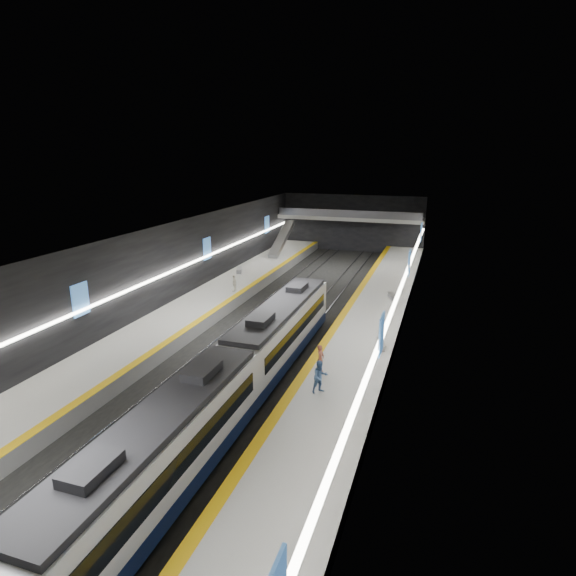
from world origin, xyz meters
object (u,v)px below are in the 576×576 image
(escalator, at_px, (282,239))
(bench_right_near, at_px, (381,344))
(train, at_px, (236,375))
(passenger_right_a, at_px, (320,359))
(passenger_right_b, at_px, (320,377))
(bench_left_far, at_px, (239,270))
(passenger_left_a, at_px, (234,283))
(bench_right_far, at_px, (392,296))

(escalator, xyz_separation_m, bench_right_near, (16.68, -27.47, -1.69))
(train, relative_size, passenger_right_a, 17.12)
(escalator, relative_size, passenger_right_b, 4.22)
(train, xyz_separation_m, bench_left_far, (-11.12, 25.42, -0.96))
(bench_right_near, bearing_deg, escalator, 111.06)
(passenger_right_b, bearing_deg, bench_right_near, 28.72)
(train, height_order, escalator, escalator)
(bench_left_far, relative_size, passenger_left_a, 1.18)
(bench_right_near, relative_size, passenger_right_b, 0.89)
(train, height_order, passenger_right_b, train)
(train, distance_m, bench_left_far, 27.76)
(bench_left_far, distance_m, bench_right_far, 17.80)
(bench_right_near, relative_size, passenger_left_a, 1.04)
(bench_right_near, bearing_deg, train, -136.17)
(escalator, xyz_separation_m, passenger_right_b, (14.32, -35.00, -0.95))
(bench_right_near, bearing_deg, passenger_right_b, -117.56)
(bench_right_near, xyz_separation_m, passenger_right_a, (-2.98, -5.06, 0.67))
(passenger_right_b, bearing_deg, bench_right_far, 40.83)
(train, xyz_separation_m, bench_right_far, (6.08, 20.85, -0.99))
(escalator, bearing_deg, train, -74.75)
(train, relative_size, passenger_right_b, 15.87)
(bench_left_far, bearing_deg, train, -87.29)
(passenger_right_a, relative_size, passenger_right_b, 0.93)
(escalator, height_order, bench_right_near, escalator)
(passenger_right_a, distance_m, passenger_right_b, 2.55)
(bench_right_far, bearing_deg, passenger_left_a, 170.85)
(passenger_right_a, height_order, passenger_right_b, passenger_right_b)
(bench_right_far, relative_size, passenger_right_b, 0.88)
(passenger_right_a, xyz_separation_m, passenger_right_b, (0.63, -2.47, 0.07))
(bench_right_far, distance_m, passenger_right_a, 16.90)
(escalator, distance_m, bench_right_far, 22.62)
(passenger_right_a, bearing_deg, bench_right_far, -0.67)
(train, distance_m, passenger_left_a, 20.22)
(escalator, bearing_deg, passenger_right_b, -67.74)
(escalator, bearing_deg, bench_right_near, -58.74)
(escalator, distance_m, bench_left_far, 11.42)
(bench_right_far, bearing_deg, escalator, 116.58)
(train, distance_m, passenger_right_b, 4.64)
(train, bearing_deg, bench_right_far, 73.73)
(bench_left_far, xyz_separation_m, passenger_right_b, (15.44, -23.75, 0.71))
(train, height_order, bench_right_near, train)
(train, distance_m, passenger_right_a, 5.56)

